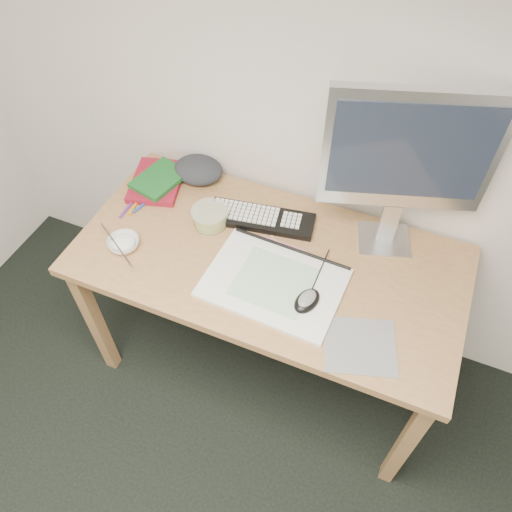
% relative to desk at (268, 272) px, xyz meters
% --- Properties ---
extents(desk, '(1.40, 0.70, 0.75)m').
position_rel_desk_xyz_m(desk, '(0.00, 0.00, 0.00)').
color(desk, '#AB804E').
rests_on(desk, ground).
extents(mousepad, '(0.28, 0.26, 0.00)m').
position_rel_desk_xyz_m(mousepad, '(0.40, -0.22, 0.08)').
color(mousepad, slate).
rests_on(mousepad, desk).
extents(sketchpad, '(0.48, 0.35, 0.01)m').
position_rel_desk_xyz_m(sketchpad, '(0.06, -0.10, 0.09)').
color(sketchpad, white).
rests_on(sketchpad, desk).
extents(keyboard, '(0.42, 0.19, 0.02)m').
position_rel_desk_xyz_m(keyboard, '(-0.09, 0.16, 0.09)').
color(keyboard, black).
rests_on(keyboard, desk).
extents(monitor, '(0.53, 0.21, 0.63)m').
position_rel_desk_xyz_m(monitor, '(0.36, 0.24, 0.47)').
color(monitor, silver).
rests_on(monitor, desk).
extents(mouse, '(0.10, 0.13, 0.04)m').
position_rel_desk_xyz_m(mouse, '(0.19, -0.14, 0.11)').
color(mouse, black).
rests_on(mouse, sketchpad).
extents(rice_bowl, '(0.14, 0.14, 0.04)m').
position_rel_desk_xyz_m(rice_bowl, '(-0.51, -0.16, 0.10)').
color(rice_bowl, silver).
rests_on(rice_bowl, desk).
extents(chopsticks, '(0.22, 0.15, 0.02)m').
position_rel_desk_xyz_m(chopsticks, '(-0.52, -0.18, 0.12)').
color(chopsticks, silver).
rests_on(chopsticks, rice_bowl).
extents(fruit_tub, '(0.16, 0.16, 0.07)m').
position_rel_desk_xyz_m(fruit_tub, '(-0.27, 0.07, 0.12)').
color(fruit_tub, gold).
rests_on(fruit_tub, desk).
extents(book_red, '(0.26, 0.30, 0.03)m').
position_rel_desk_xyz_m(book_red, '(-0.57, 0.19, 0.10)').
color(book_red, maroon).
rests_on(book_red, desk).
extents(book_green, '(0.20, 0.24, 0.02)m').
position_rel_desk_xyz_m(book_green, '(-0.55, 0.19, 0.12)').
color(book_green, '#175C22').
rests_on(book_green, book_red).
extents(cloth_lump, '(0.19, 0.17, 0.07)m').
position_rel_desk_xyz_m(cloth_lump, '(-0.43, 0.30, 0.12)').
color(cloth_lump, '#26282E').
rests_on(cloth_lump, desk).
extents(pencil_pink, '(0.17, 0.02, 0.01)m').
position_rel_desk_xyz_m(pencil_pink, '(0.03, 0.08, 0.09)').
color(pencil_pink, '#CD668D').
rests_on(pencil_pink, desk).
extents(pencil_tan, '(0.15, 0.13, 0.01)m').
position_rel_desk_xyz_m(pencil_tan, '(0.04, 0.04, 0.09)').
color(pencil_tan, tan).
rests_on(pencil_tan, desk).
extents(pencil_black, '(0.17, 0.03, 0.01)m').
position_rel_desk_xyz_m(pencil_black, '(0.13, 0.06, 0.09)').
color(pencil_black, black).
rests_on(pencil_black, desk).
extents(marker_blue, '(0.04, 0.12, 0.01)m').
position_rel_desk_xyz_m(marker_blue, '(-0.55, 0.06, 0.09)').
color(marker_blue, '#2045AE').
rests_on(marker_blue, desk).
extents(marker_orange, '(0.03, 0.13, 0.01)m').
position_rel_desk_xyz_m(marker_orange, '(-0.58, 0.05, 0.09)').
color(marker_orange, orange).
rests_on(marker_orange, desk).
extents(marker_purple, '(0.01, 0.12, 0.01)m').
position_rel_desk_xyz_m(marker_purple, '(-0.60, 0.02, 0.09)').
color(marker_purple, '#68278F').
rests_on(marker_purple, desk).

